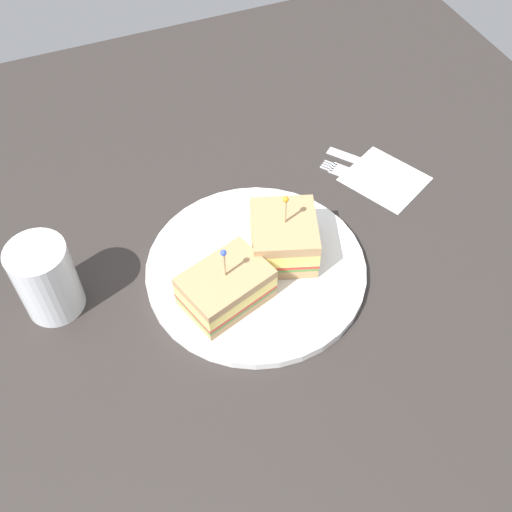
{
  "coord_description": "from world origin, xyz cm",
  "views": [
    {
      "loc": [
        42.27,
        -17.4,
        60.89
      ],
      "look_at": [
        0.0,
        0.0,
        3.2
      ],
      "focal_mm": 43.09,
      "sensor_mm": 36.0,
      "label": 1
    }
  ],
  "objects_px": {
    "drink_glass": "(47,281)",
    "napkin": "(385,179)",
    "fork": "(354,175)",
    "sandwich_half_back": "(226,287)",
    "plate": "(256,269)",
    "knife": "(366,163)",
    "sandwich_half_front": "(284,237)"
  },
  "relations": [
    {
      "from": "plate",
      "to": "drink_glass",
      "type": "xyz_separation_m",
      "value": [
        -0.05,
        -0.24,
        0.04
      ]
    },
    {
      "from": "sandwich_half_back",
      "to": "napkin",
      "type": "height_order",
      "value": "sandwich_half_back"
    },
    {
      "from": "napkin",
      "to": "knife",
      "type": "xyz_separation_m",
      "value": [
        -0.04,
        -0.01,
        0.0
      ]
    },
    {
      "from": "drink_glass",
      "to": "knife",
      "type": "relative_size",
      "value": 0.87
    },
    {
      "from": "drink_glass",
      "to": "napkin",
      "type": "xyz_separation_m",
      "value": [
        -0.04,
        0.47,
        -0.04
      ]
    },
    {
      "from": "sandwich_half_front",
      "to": "drink_glass",
      "type": "relative_size",
      "value": 1.07
    },
    {
      "from": "plate",
      "to": "fork",
      "type": "bearing_deg",
      "value": 118.53
    },
    {
      "from": "sandwich_half_front",
      "to": "knife",
      "type": "relative_size",
      "value": 0.93
    },
    {
      "from": "sandwich_half_back",
      "to": "drink_glass",
      "type": "bearing_deg",
      "value": -112.84
    },
    {
      "from": "plate",
      "to": "napkin",
      "type": "height_order",
      "value": "plate"
    },
    {
      "from": "drink_glass",
      "to": "napkin",
      "type": "relative_size",
      "value": 0.98
    },
    {
      "from": "napkin",
      "to": "fork",
      "type": "distance_m",
      "value": 0.04
    },
    {
      "from": "plate",
      "to": "knife",
      "type": "relative_size",
      "value": 2.37
    },
    {
      "from": "napkin",
      "to": "knife",
      "type": "bearing_deg",
      "value": -166.13
    },
    {
      "from": "sandwich_half_front",
      "to": "sandwich_half_back",
      "type": "xyz_separation_m",
      "value": [
        0.04,
        -0.09,
        -0.0
      ]
    },
    {
      "from": "sandwich_half_back",
      "to": "napkin",
      "type": "bearing_deg",
      "value": 112.09
    },
    {
      "from": "drink_glass",
      "to": "fork",
      "type": "distance_m",
      "value": 0.44
    },
    {
      "from": "plate",
      "to": "sandwich_half_front",
      "type": "height_order",
      "value": "sandwich_half_front"
    },
    {
      "from": "napkin",
      "to": "plate",
      "type": "bearing_deg",
      "value": -70.37
    },
    {
      "from": "sandwich_half_front",
      "to": "napkin",
      "type": "distance_m",
      "value": 0.21
    },
    {
      "from": "sandwich_half_back",
      "to": "drink_glass",
      "type": "height_order",
      "value": "sandwich_half_back"
    },
    {
      "from": "plate",
      "to": "drink_glass",
      "type": "relative_size",
      "value": 2.73
    },
    {
      "from": "sandwich_half_front",
      "to": "fork",
      "type": "height_order",
      "value": "sandwich_half_front"
    },
    {
      "from": "sandwich_half_back",
      "to": "plate",
      "type": "bearing_deg",
      "value": 122.17
    },
    {
      "from": "plate",
      "to": "knife",
      "type": "distance_m",
      "value": 0.25
    },
    {
      "from": "sandwich_half_back",
      "to": "fork",
      "type": "relative_size",
      "value": 1.05
    },
    {
      "from": "plate",
      "to": "sandwich_half_back",
      "type": "xyz_separation_m",
      "value": [
        0.03,
        -0.05,
        0.03
      ]
    },
    {
      "from": "sandwich_half_back",
      "to": "knife",
      "type": "bearing_deg",
      "value": 119.14
    },
    {
      "from": "knife",
      "to": "sandwich_half_back",
      "type": "bearing_deg",
      "value": -60.86
    },
    {
      "from": "sandwich_half_front",
      "to": "napkin",
      "type": "relative_size",
      "value": 1.04
    },
    {
      "from": "sandwich_half_front",
      "to": "drink_glass",
      "type": "xyz_separation_m",
      "value": [
        -0.04,
        -0.28,
        0.01
      ]
    },
    {
      "from": "sandwich_half_back",
      "to": "napkin",
      "type": "xyz_separation_m",
      "value": [
        -0.11,
        0.28,
        -0.04
      ]
    }
  ]
}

